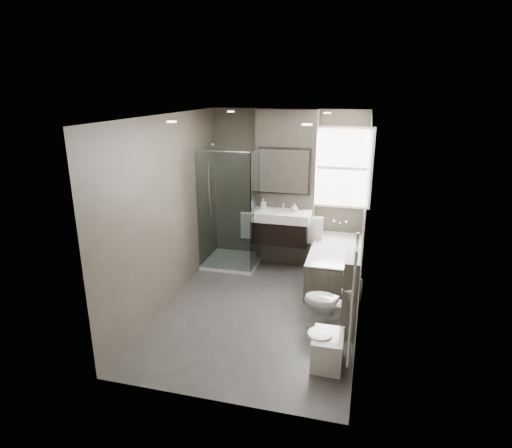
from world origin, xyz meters
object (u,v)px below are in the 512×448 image
(vanity, at_px, (281,227))
(toilet, at_px, (330,304))
(bidet, at_px, (327,349))
(bathtub, at_px, (335,263))

(vanity, height_order, toilet, vanity)
(bidet, bearing_deg, vanity, 112.32)
(toilet, xyz_separation_m, bidet, (0.04, -0.76, -0.16))
(bathtub, relative_size, toilet, 2.30)
(bathtub, bearing_deg, bidet, -87.60)
(vanity, bearing_deg, bidet, -67.68)
(vanity, xyz_separation_m, toilet, (0.97, -1.71, -0.39))
(toilet, height_order, bidet, toilet)
(vanity, distance_m, bidet, 2.73)
(vanity, relative_size, bidet, 1.99)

